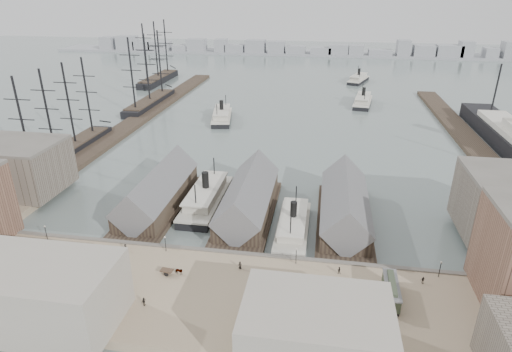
% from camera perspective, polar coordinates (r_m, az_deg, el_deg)
% --- Properties ---
extents(ground, '(900.00, 900.00, 0.00)m').
position_cam_1_polar(ground, '(105.25, -2.69, -9.51)').
color(ground, slate).
rests_on(ground, ground).
extents(quay, '(180.00, 30.00, 2.00)m').
position_cam_1_polar(quay, '(89.01, -5.44, -15.92)').
color(quay, gray).
rests_on(quay, ground).
extents(seawall, '(180.00, 1.20, 2.30)m').
position_cam_1_polar(seawall, '(100.39, -3.32, -10.56)').
color(seawall, '#59544C').
rests_on(seawall, ground).
extents(west_wharf, '(10.00, 220.00, 1.60)m').
position_cam_1_polar(west_wharf, '(213.08, -15.30, 7.40)').
color(west_wharf, '#2D231C').
rests_on(west_wharf, ground).
extents(east_wharf, '(10.00, 180.00, 1.60)m').
position_cam_1_polar(east_wharf, '(194.09, 26.61, 4.12)').
color(east_wharf, '#2D231C').
rests_on(east_wharf, ground).
extents(ferry_shed_west, '(14.00, 42.00, 12.60)m').
position_cam_1_polar(ferry_shed_west, '(124.18, -12.94, -2.19)').
color(ferry_shed_west, '#2D231C').
rests_on(ferry_shed_west, ground).
extents(ferry_shed_center, '(14.00, 42.00, 12.60)m').
position_cam_1_polar(ferry_shed_center, '(117.27, -1.04, -3.15)').
color(ferry_shed_center, '#2D231C').
rests_on(ferry_shed_center, ground).
extents(ferry_shed_east, '(14.00, 42.00, 12.60)m').
position_cam_1_polar(ferry_shed_east, '(115.91, 11.74, -4.03)').
color(ferry_shed_east, '#2D231C').
rests_on(ferry_shed_east, ground).
extents(warehouse_west_back, '(26.00, 20.00, 14.00)m').
position_cam_1_polar(warehouse_west_back, '(145.30, -29.27, 1.01)').
color(warehouse_west_back, '#60564C').
rests_on(warehouse_west_back, west_land).
extents(street_bldg_center, '(24.00, 16.00, 10.00)m').
position_cam_1_polar(street_bldg_center, '(74.01, 7.98, -19.73)').
color(street_bldg_center, gray).
rests_on(street_bldg_center, quay).
extents(street_bldg_west, '(30.00, 16.00, 12.00)m').
position_cam_1_polar(street_bldg_west, '(88.23, -27.55, -13.64)').
color(street_bldg_west, gray).
rests_on(street_bldg_west, quay).
extents(lamp_post_far_w, '(0.44, 0.44, 3.92)m').
position_cam_1_polar(lamp_post_far_w, '(114.64, -26.26, -6.47)').
color(lamp_post_far_w, black).
rests_on(lamp_post_far_w, quay).
extents(lamp_post_near_w, '(0.44, 0.44, 3.92)m').
position_cam_1_polar(lamp_post_near_w, '(100.99, -12.02, -8.47)').
color(lamp_post_near_w, black).
rests_on(lamp_post_near_w, quay).
extents(lamp_post_near_e, '(0.44, 0.44, 3.92)m').
position_cam_1_polar(lamp_post_near_e, '(95.15, 5.39, -10.19)').
color(lamp_post_near_e, black).
rests_on(lamp_post_near_e, quay).
extents(lamp_post_far_e, '(0.44, 0.44, 3.92)m').
position_cam_1_polar(lamp_post_far_e, '(98.54, 23.39, -10.99)').
color(lamp_post_far_e, black).
rests_on(lamp_post_far_e, quay).
extents(far_shore, '(500.00, 40.00, 15.72)m').
position_cam_1_polar(far_shore, '(424.08, 6.67, 16.28)').
color(far_shore, gray).
rests_on(far_shore, ground).
extents(ferry_docked_west, '(9.15, 30.51, 10.90)m').
position_cam_1_polar(ferry_docked_west, '(124.17, -6.65, -2.79)').
color(ferry_docked_west, black).
rests_on(ferry_docked_west, ground).
extents(ferry_docked_east, '(7.85, 26.15, 9.34)m').
position_cam_1_polar(ferry_docked_east, '(110.35, 4.95, -6.54)').
color(ferry_docked_east, black).
rests_on(ferry_docked_east, ground).
extents(ferry_open_near, '(13.41, 29.44, 10.14)m').
position_cam_1_polar(ferry_open_near, '(205.94, -4.58, 8.07)').
color(ferry_open_near, black).
rests_on(ferry_open_near, ground).
extents(ferry_open_mid, '(12.28, 28.93, 10.01)m').
position_cam_1_polar(ferry_open_mid, '(240.64, 14.05, 9.73)').
color(ferry_open_mid, black).
rests_on(ferry_open_mid, ground).
extents(ferry_open_far, '(16.25, 28.04, 9.60)m').
position_cam_1_polar(ferry_open_far, '(301.43, 13.49, 12.49)').
color(ferry_open_far, black).
rests_on(ferry_open_far, ground).
extents(sailing_ship_near, '(8.15, 56.17, 33.52)m').
position_cam_1_polar(sailing_ship_near, '(174.38, -23.96, 3.17)').
color(sailing_ship_near, black).
rests_on(sailing_ship_near, ground).
extents(sailing_ship_mid, '(9.04, 52.21, 37.15)m').
position_cam_1_polar(sailing_ship_mid, '(237.34, -13.94, 9.63)').
color(sailing_ship_mid, black).
rests_on(sailing_ship_mid, ground).
extents(sailing_ship_far, '(9.41, 52.27, 38.68)m').
position_cam_1_polar(sailing_ship_far, '(300.75, -12.88, 12.63)').
color(sailing_ship_far, black).
rests_on(sailing_ship_far, ground).
extents(tram, '(2.83, 10.33, 3.66)m').
position_cam_1_polar(tram, '(89.53, 17.56, -14.49)').
color(tram, black).
rests_on(tram, quay).
extents(horse_cart_left, '(4.66, 1.75, 1.44)m').
position_cam_1_polar(horse_cart_left, '(110.19, -27.25, -9.10)').
color(horse_cart_left, black).
rests_on(horse_cart_left, quay).
extents(horse_cart_center, '(4.97, 1.80, 1.63)m').
position_cam_1_polar(horse_cart_center, '(94.11, -10.72, -12.38)').
color(horse_cart_center, black).
rests_on(horse_cart_center, quay).
extents(horse_cart_right, '(4.78, 2.29, 1.61)m').
position_cam_1_polar(horse_cart_right, '(83.30, 6.21, -17.60)').
color(horse_cart_right, black).
rests_on(horse_cart_right, quay).
extents(pedestrian_0, '(0.64, 0.49, 1.68)m').
position_cam_1_polar(pedestrian_0, '(112.42, -27.15, -8.37)').
color(pedestrian_0, black).
rests_on(pedestrian_0, quay).
extents(pedestrian_1, '(1.11, 1.10, 1.81)m').
position_cam_1_polar(pedestrian_1, '(103.86, -30.56, -11.84)').
color(pedestrian_1, black).
rests_on(pedestrian_1, quay).
extents(pedestrian_2, '(1.12, 0.75, 1.60)m').
position_cam_1_polar(pedestrian_2, '(104.61, -17.01, -9.07)').
color(pedestrian_2, black).
rests_on(pedestrian_2, quay).
extents(pedestrian_3, '(0.76, 1.15, 1.81)m').
position_cam_1_polar(pedestrian_3, '(87.60, -14.73, -15.88)').
color(pedestrian_3, black).
rests_on(pedestrian_3, quay).
extents(pedestrian_4, '(0.97, 0.76, 1.75)m').
position_cam_1_polar(pedestrian_4, '(94.30, -2.15, -11.80)').
color(pedestrian_4, black).
rests_on(pedestrian_4, quay).
extents(pedestrian_5, '(0.66, 0.52, 1.68)m').
position_cam_1_polar(pedestrian_5, '(85.84, -0.74, -15.95)').
color(pedestrian_5, black).
rests_on(pedestrian_5, quay).
extents(pedestrian_6, '(0.80, 0.63, 1.61)m').
position_cam_1_polar(pedestrian_6, '(94.56, 10.99, -12.22)').
color(pedestrian_6, black).
rests_on(pedestrian_6, quay).
extents(pedestrian_7, '(0.67, 1.06, 1.56)m').
position_cam_1_polar(pedestrian_7, '(85.15, 17.12, -17.66)').
color(pedestrian_7, black).
rests_on(pedestrian_7, quay).
extents(pedestrian_8, '(1.00, 0.61, 1.59)m').
position_cam_1_polar(pedestrian_8, '(96.52, 21.36, -12.79)').
color(pedestrian_8, black).
rests_on(pedestrian_8, quay).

